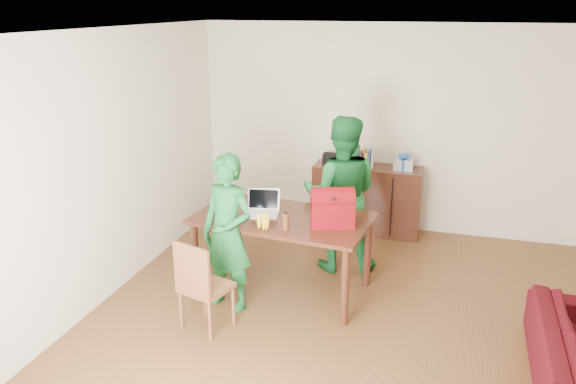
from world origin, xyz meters
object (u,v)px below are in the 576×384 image
(person_near, at_px, (228,233))
(red_bag, at_px, (332,211))
(chair, at_px, (206,303))
(bottle, at_px, (286,221))
(laptop, at_px, (262,211))
(person_far, at_px, (341,194))
(table, at_px, (283,226))

(person_near, bearing_deg, red_bag, 38.33)
(chair, distance_m, bottle, 1.07)
(chair, height_order, bottle, bottle)
(laptop, bearing_deg, person_far, 35.97)
(red_bag, bearing_deg, laptop, 155.68)
(person_near, height_order, person_far, person_far)
(red_bag, bearing_deg, table, 151.21)
(chair, xyz_separation_m, person_near, (0.06, 0.44, 0.53))
(person_far, distance_m, bottle, 1.08)
(laptop, distance_m, red_bag, 0.77)
(bottle, bearing_deg, person_far, 71.72)
(person_far, xyz_separation_m, laptop, (-0.69, -0.72, -0.01))
(person_near, relative_size, laptop, 4.21)
(chair, xyz_separation_m, person_far, (0.94, 1.63, 0.63))
(person_near, height_order, bottle, person_near)
(chair, distance_m, red_bag, 1.49)
(person_far, bearing_deg, table, 47.91)
(person_near, bearing_deg, table, 66.07)
(laptop, relative_size, red_bag, 0.89)
(table, relative_size, bottle, 9.99)
(bottle, relative_size, red_bag, 0.45)
(table, bearing_deg, chair, -111.05)
(table, distance_m, bottle, 0.41)
(person_far, bearing_deg, red_bag, 86.74)
(chair, relative_size, laptop, 2.41)
(person_far, height_order, laptop, person_far)
(chair, relative_size, person_near, 0.57)
(chair, xyz_separation_m, red_bag, (1.01, 0.82, 0.72))
(laptop, bearing_deg, red_bag, -16.75)
(person_near, height_order, red_bag, person_near)
(person_near, distance_m, person_far, 1.48)
(chair, bearing_deg, laptop, 91.85)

